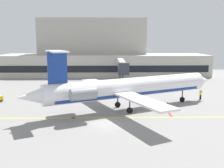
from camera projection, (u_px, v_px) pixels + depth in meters
ground at (105, 124)px, 33.93m from camera, size 120.00×120.00×0.11m
terminal_building at (100, 54)px, 79.97m from camera, size 61.40×14.71×17.11m
jet_bridge_west at (122, 66)px, 63.52m from camera, size 2.40×17.08×5.82m
regional_jet at (128, 88)px, 40.21m from camera, size 31.33×23.52×9.43m
baggage_tug at (54, 82)px, 61.36m from camera, size 2.56×3.70×2.22m
belt_loader at (158, 82)px, 60.24m from camera, size 3.58×3.79×2.26m
marshaller at (201, 94)px, 47.35m from camera, size 0.44×0.78×1.89m
safety_cone_alpha at (89, 95)px, 49.88m from camera, size 0.47×0.47×0.55m
safety_cone_bravo at (73, 116)px, 36.46m from camera, size 0.47×0.47×0.55m
safety_cone_charlie at (76, 98)px, 47.73m from camera, size 0.47×0.47×0.55m
safety_cone_delta at (168, 103)px, 44.00m from camera, size 0.47×0.47×0.55m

